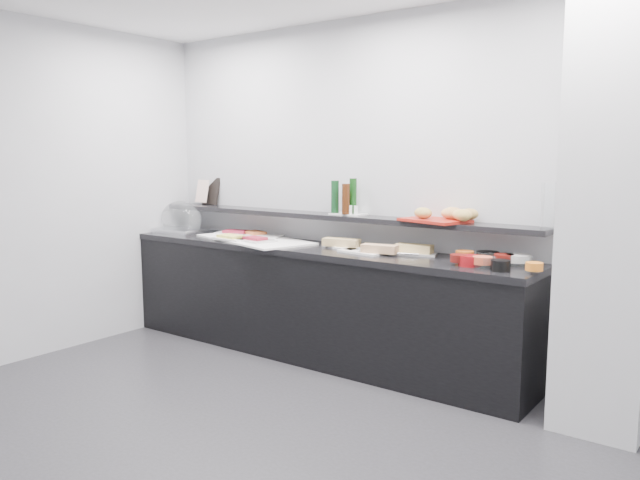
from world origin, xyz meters
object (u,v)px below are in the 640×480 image
Objects in this scene: bread_tray at (435,220)px; carafe at (549,206)px; sandwich_plate_mid at (361,252)px; cloche_base at (180,230)px; condiment_tray at (349,214)px; framed_print at (211,191)px.

carafe is (0.78, 0.06, 0.14)m from bread_tray.
sandwich_plate_mid is 0.79× the size of bread_tray.
cloche_base reaches higher than sandwich_plate_mid.
bread_tray is at bearing -3.72° from condiment_tray.
framed_print is at bearing 72.01° from cloche_base.
condiment_tray is at bearing -169.78° from bread_tray.
bread_tray is (2.45, -0.15, -0.12)m from framed_print.
bread_tray reaches higher than cloche_base.
condiment_tray is 0.79m from bread_tray.
sandwich_plate_mid is 1.27× the size of condiment_tray.
bread_tray is at bearing 5.49° from framed_print.
sandwich_plate_mid is at bearing -2.78° from cloche_base.
cloche_base is 2.56m from bread_tray.
cloche_base is 0.49m from framed_print.
cloche_base is at bearing -171.64° from condiment_tray.
cloche_base is 1.30× the size of sandwich_plate_mid.
carafe reaches higher than bread_tray.
condiment_tray is (-0.29, 0.27, 0.25)m from sandwich_plate_mid.
carafe is at bearing 7.34° from framed_print.
carafe is at bearing 2.05° from cloche_base.
bread_tray is at bearing 30.62° from sandwich_plate_mid.
cloche_base is 1.54× the size of carafe.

